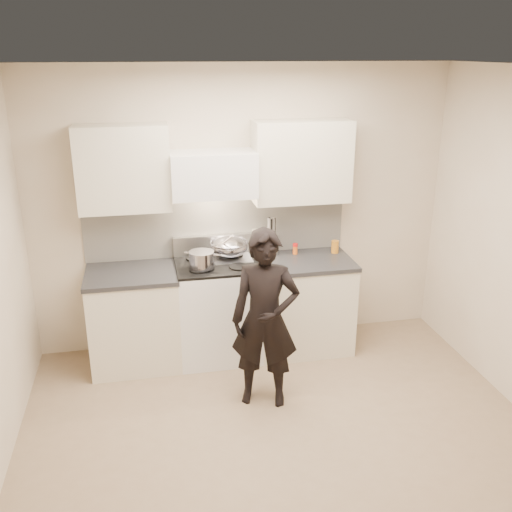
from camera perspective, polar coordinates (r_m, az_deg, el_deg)
The scene contains 11 objects.
ground_plane at distance 4.55m, azimuth 2.85°, elevation -18.06°, with size 4.00×4.00×0.00m, color #877258.
room_shell at distance 4.11m, azimuth 1.19°, elevation 2.95°, with size 4.04×3.54×2.70m.
stove at distance 5.45m, azimuth -3.81°, elevation -5.34°, with size 0.76×0.65×0.96m.
counter_right at distance 5.61m, azimuth 4.64°, elevation -4.74°, with size 0.92×0.67×0.92m.
counter_left at distance 5.43m, azimuth -12.04°, elevation -6.06°, with size 0.82×0.67×0.92m.
wok at distance 5.36m, azimuth -2.71°, elevation 0.94°, with size 0.36×0.44×0.29m.
stock_pot at distance 5.11m, azimuth -5.45°, elevation -0.36°, with size 0.30×0.30×0.15m.
utensil_crock at distance 5.53m, azimuth 1.55°, elevation 1.31°, with size 0.14×0.14×0.36m.
spice_jar at distance 5.56m, azimuth 3.94°, elevation 0.73°, with size 0.05×0.05×0.11m.
oil_glass at distance 5.63m, azimuth 7.90°, elevation 0.93°, with size 0.07×0.07×0.12m.
person at distance 4.62m, azimuth 0.92°, elevation -6.37°, with size 0.55×0.36×1.51m, color black.
Camera 1 is at (-0.92, -3.47, 2.80)m, focal length 40.00 mm.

